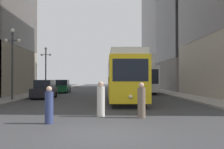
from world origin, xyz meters
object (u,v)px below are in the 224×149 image
at_px(lamp_post_left_near, 12,53).
at_px(pedestrian_on_sidewalk, 49,106).
at_px(pedestrian_crossing_near, 101,100).
at_px(transit_bus, 141,79).
at_px(pedestrian_crossing_far, 141,101).
at_px(parked_car_left_mid, 45,90).
at_px(streetcar, 123,77).
at_px(lamp_post_left_far, 46,63).
at_px(parked_car_left_near, 62,87).

bearing_deg(lamp_post_left_near, pedestrian_on_sidewalk, -64.78).
bearing_deg(pedestrian_crossing_near, pedestrian_on_sidewalk, 139.16).
height_order(transit_bus, pedestrian_crossing_near, transit_bus).
bearing_deg(pedestrian_crossing_far, parked_car_left_mid, -172.86).
height_order(transit_bus, parked_car_left_mid, transit_bus).
bearing_deg(streetcar, lamp_post_left_far, 128.01).
bearing_deg(lamp_post_left_far, parked_car_left_near, 47.49).
distance_m(streetcar, pedestrian_crossing_near, 10.56).
bearing_deg(lamp_post_left_near, transit_bus, 47.06).
bearing_deg(transit_bus, streetcar, -105.78).
bearing_deg(pedestrian_on_sidewalk, lamp_post_left_near, -11.71).
xyz_separation_m(pedestrian_crossing_near, pedestrian_on_sidewalk, (-2.14, -2.12, -0.09)).
height_order(pedestrian_crossing_far, lamp_post_left_far, lamp_post_left_far).
xyz_separation_m(parked_car_left_mid, pedestrian_crossing_near, (5.77, -13.37, -0.02)).
height_order(lamp_post_left_near, lamp_post_left_far, lamp_post_left_near).
relative_size(parked_car_left_mid, pedestrian_crossing_far, 2.79).
bearing_deg(pedestrian_crossing_far, streetcar, 158.77).
xyz_separation_m(parked_car_left_mid, lamp_post_left_near, (-1.90, -3.76, 3.24)).
bearing_deg(parked_car_left_mid, pedestrian_crossing_near, -67.41).
height_order(pedestrian_crossing_near, pedestrian_on_sidewalk, pedestrian_crossing_near).
bearing_deg(parked_car_left_near, parked_car_left_mid, -90.77).
distance_m(streetcar, lamp_post_left_far, 15.62).
xyz_separation_m(parked_car_left_near, parked_car_left_mid, (0.00, -11.28, 0.00)).
relative_size(parked_car_left_mid, lamp_post_left_far, 0.79).
bearing_deg(transit_bus, pedestrian_on_sidewalk, -107.46).
relative_size(pedestrian_crossing_far, lamp_post_left_near, 0.28).
bearing_deg(pedestrian_crossing_near, parked_car_left_mid, 27.86).
relative_size(parked_car_left_near, lamp_post_left_far, 0.79).
height_order(pedestrian_on_sidewalk, lamp_post_left_near, lamp_post_left_near).
bearing_deg(streetcar, parked_car_left_near, 118.17).
bearing_deg(pedestrian_crossing_near, parked_car_left_near, 17.69).
distance_m(parked_car_left_near, lamp_post_left_near, 15.50).
xyz_separation_m(transit_bus, parked_car_left_mid, (-10.88, -9.98, -1.10)).
height_order(parked_car_left_near, pedestrian_on_sidewalk, parked_car_left_near).
height_order(transit_bus, lamp_post_left_near, lamp_post_left_near).
height_order(parked_car_left_mid, pedestrian_crossing_near, parked_car_left_mid).
distance_m(parked_car_left_near, pedestrian_crossing_near, 25.32).
xyz_separation_m(pedestrian_crossing_far, lamp_post_left_far, (-9.64, 23.04, 3.27)).
distance_m(pedestrian_crossing_near, lamp_post_left_far, 24.07).
relative_size(pedestrian_on_sidewalk, lamp_post_left_near, 0.26).
bearing_deg(pedestrian_crossing_far, pedestrian_on_sidewalk, -90.18).
bearing_deg(lamp_post_left_near, parked_car_left_mid, 63.18).
bearing_deg(lamp_post_left_near, pedestrian_crossing_far, -46.24).
height_order(streetcar, pedestrian_crossing_near, streetcar).
bearing_deg(parked_car_left_mid, lamp_post_left_near, -117.56).
xyz_separation_m(transit_bus, pedestrian_crossing_near, (-5.11, -23.35, -1.13)).
height_order(transit_bus, lamp_post_left_far, lamp_post_left_far).
distance_m(parked_car_left_near, lamp_post_left_far, 4.28).
distance_m(pedestrian_crossing_near, pedestrian_crossing_far, 2.03).
relative_size(pedestrian_crossing_far, pedestrian_on_sidewalk, 1.09).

